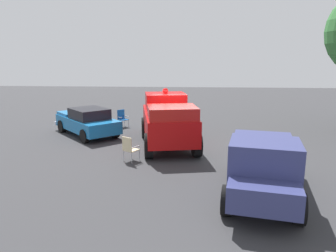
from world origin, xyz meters
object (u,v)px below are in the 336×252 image
classic_hot_rod (87,121)px  lawn_chair_near_truck (170,115)px  lawn_chair_by_car (129,147)px  lawn_chair_spare (122,117)px  parked_pickup (263,164)px  spectator_seated (169,114)px  vintage_fire_truck (167,120)px

classic_hot_rod → lawn_chair_near_truck: 5.09m
lawn_chair_by_car → lawn_chair_spare: same height
parked_pickup → lawn_chair_near_truck: parked_pickup is taller
lawn_chair_by_car → spectator_seated: spectator_seated is taller
classic_hot_rod → parked_pickup: parked_pickup is taller
lawn_chair_near_truck → spectator_seated: spectator_seated is taller
lawn_chair_by_car → spectator_seated: size_ratio=0.79×
lawn_chair_spare → classic_hot_rod: bearing=-124.7°
parked_pickup → lawn_chair_spare: bearing=124.0°
lawn_chair_spare → spectator_seated: 2.80m
vintage_fire_truck → spectator_seated: size_ratio=4.84×
parked_pickup → lawn_chair_by_car: 5.34m
vintage_fire_truck → lawn_chair_by_car: size_ratio=6.12×
lawn_chair_near_truck → lawn_chair_by_car: same height
lawn_chair_by_car → spectator_seated: (1.06, 7.00, 0.11)m
vintage_fire_truck → lawn_chair_spare: (-2.97, 3.71, -0.61)m
parked_pickup → spectator_seated: (-3.46, 9.80, -0.29)m
vintage_fire_truck → lawn_chair_near_truck: size_ratio=6.12×
lawn_chair_by_car → classic_hot_rod: bearing=126.0°
vintage_fire_truck → parked_pickup: vintage_fire_truck is taller
parked_pickup → lawn_chair_spare: (-6.19, 9.15, -0.40)m
lawn_chair_near_truck → spectator_seated: size_ratio=0.79×
vintage_fire_truck → lawn_chair_by_car: bearing=-116.4°
lawn_chair_near_truck → lawn_chair_by_car: bearing=-98.8°
parked_pickup → vintage_fire_truck: bearing=120.6°
parked_pickup → lawn_chair_near_truck: size_ratio=4.96×
parked_pickup → lawn_chair_near_truck: (-3.42, 9.93, -0.40)m
vintage_fire_truck → spectator_seated: bearing=93.2°
spectator_seated → parked_pickup: bearing=-70.6°
parked_pickup → spectator_seated: bearing=109.4°
lawn_chair_spare → spectator_seated: bearing=13.4°
lawn_chair_spare → spectator_seated: spectator_seated is taller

